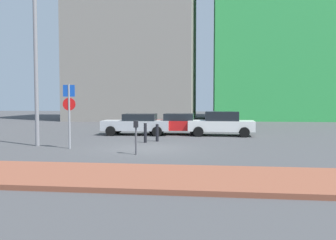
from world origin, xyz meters
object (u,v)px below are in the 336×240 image
object	(u,v)px
parking_meter	(136,133)
traffic_bollard_mid	(145,133)
parked_car_silver	(137,124)
parking_sign_post	(69,108)
street_lamp	(36,45)
parked_car_red	(177,123)
parked_car_white	(221,123)
traffic_bollard_near	(157,133)

from	to	relation	value
parking_meter	traffic_bollard_mid	xyz separation A→B (m)	(-0.39, 4.20, -0.39)
parked_car_silver	parking_sign_post	distance (m)	7.29
street_lamp	parking_sign_post	bearing A→B (deg)	-20.96
parked_car_red	traffic_bollard_mid	bearing A→B (deg)	-104.65
parked_car_red	parking_sign_post	bearing A→B (deg)	-120.16
parked_car_red	parking_meter	world-z (taller)	parking_meter
parking_meter	parked_car_white	bearing A→B (deg)	65.75
parked_car_white	parking_sign_post	bearing A→B (deg)	-136.16
parking_sign_post	parking_meter	distance (m)	3.92
parked_car_silver	parked_car_red	size ratio (longest dim) A/B	1.14
traffic_bollard_near	parked_car_red	bearing A→B (deg)	80.38
parked_car_silver	street_lamp	xyz separation A→B (m)	(-3.79, -6.20, 4.26)
parked_car_white	parking_meter	xyz separation A→B (m)	(-3.82, -8.49, 0.11)
street_lamp	parked_car_white	bearing A→B (deg)	33.87
parked_car_red	street_lamp	distance (m)	10.21
parked_car_red	street_lamp	xyz separation A→B (m)	(-6.38, -6.74, 4.26)
parked_car_white	traffic_bollard_near	bearing A→B (deg)	-135.23
parking_sign_post	traffic_bollard_near	world-z (taller)	parking_sign_post
traffic_bollard_mid	parked_car_white	bearing A→B (deg)	45.53
traffic_bollard_mid	street_lamp	bearing A→B (deg)	-158.89
parked_car_silver	parking_meter	bearing A→B (deg)	-78.35
street_lamp	traffic_bollard_mid	xyz separation A→B (m)	(5.13, 1.98, -4.48)
parked_car_white	parking_sign_post	distance (m)	10.23
parking_sign_post	street_lamp	world-z (taller)	street_lamp
parked_car_red	parked_car_white	size ratio (longest dim) A/B	0.92
parked_car_white	street_lamp	world-z (taller)	street_lamp
parked_car_white	traffic_bollard_near	size ratio (longest dim) A/B	4.41
parked_car_red	traffic_bollard_mid	size ratio (longest dim) A/B	3.71
parked_car_silver	parked_car_white	size ratio (longest dim) A/B	1.06
parked_car_silver	parking_sign_post	size ratio (longest dim) A/B	1.48
parked_car_red	parking_meter	bearing A→B (deg)	-95.45
street_lamp	traffic_bollard_near	size ratio (longest dim) A/B	9.06
parking_meter	traffic_bollard_mid	bearing A→B (deg)	95.30
parked_car_red	traffic_bollard_near	size ratio (longest dim) A/B	4.07
traffic_bollard_near	parking_sign_post	bearing A→B (deg)	-137.11
parked_car_silver	street_lamp	bearing A→B (deg)	-121.42
traffic_bollard_near	parked_car_white	bearing A→B (deg)	44.77
parked_car_red	traffic_bollard_near	bearing A→B (deg)	-99.62
parked_car_silver	parking_sign_post	xyz separation A→B (m)	(-1.77, -6.97, 1.17)
parked_car_red	street_lamp	bearing A→B (deg)	-133.42
parking_meter	street_lamp	world-z (taller)	street_lamp
parked_car_silver	street_lamp	size ratio (longest dim) A/B	0.51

